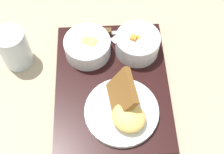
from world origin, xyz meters
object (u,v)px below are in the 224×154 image
(plate_main, at_px, (123,110))
(spoon, at_px, (111,40))
(knife, at_px, (108,32))
(glass_water, at_px, (15,49))
(bowl_salad, at_px, (138,43))
(bowl_soup, at_px, (87,46))

(plate_main, distance_m, spoon, 0.22)
(knife, distance_m, glass_water, 0.25)
(spoon, relative_size, glass_water, 1.54)
(plate_main, height_order, knife, plate_main)
(bowl_salad, bearing_deg, glass_water, -80.35)
(spoon, bearing_deg, knife, 99.53)
(bowl_salad, xyz_separation_m, glass_water, (0.05, -0.31, 0.00))
(knife, height_order, spoon, knife)
(spoon, bearing_deg, bowl_soup, -154.45)
(glass_water, bearing_deg, bowl_salad, 99.65)
(bowl_salad, height_order, spoon, bowl_salad)
(bowl_soup, height_order, glass_water, glass_water)
(bowl_soup, xyz_separation_m, plate_main, (0.17, 0.11, -0.01))
(bowl_soup, distance_m, knife, 0.09)
(plate_main, bearing_deg, knife, -165.10)
(knife, distance_m, spoon, 0.03)
(plate_main, relative_size, knife, 0.96)
(plate_main, height_order, spoon, plate_main)
(bowl_salad, height_order, plate_main, plate_main)
(bowl_soup, relative_size, knife, 0.65)
(plate_main, height_order, glass_water, glass_water)
(bowl_salad, bearing_deg, knife, -120.85)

